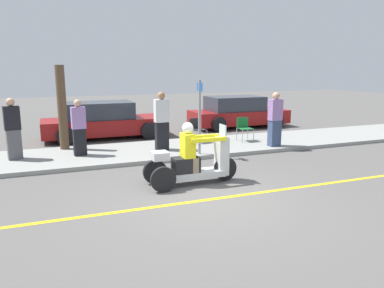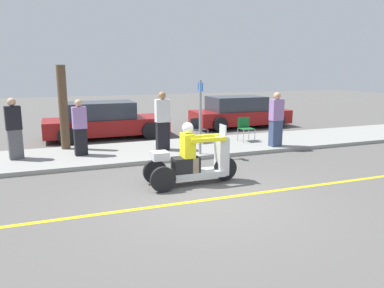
# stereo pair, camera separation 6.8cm
# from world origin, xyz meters

# --- Properties ---
(ground_plane) EXTENTS (60.00, 60.00, 0.00)m
(ground_plane) POSITION_xyz_m (0.00, 0.00, 0.00)
(ground_plane) COLOR #565451
(lane_stripe) EXTENTS (24.00, 0.12, 0.01)m
(lane_stripe) POSITION_xyz_m (0.08, 0.00, 0.00)
(lane_stripe) COLOR gold
(lane_stripe) RESTS_ON ground
(sidewalk_strip) EXTENTS (28.00, 2.80, 0.12)m
(sidewalk_strip) POSITION_xyz_m (0.00, 4.60, 0.06)
(sidewalk_strip) COLOR gray
(sidewalk_strip) RESTS_ON ground
(motorcycle_trike) EXTENTS (2.23, 0.76, 1.46)m
(motorcycle_trike) POSITION_xyz_m (0.09, 1.13, 0.52)
(motorcycle_trike) COLOR black
(motorcycle_trike) RESTS_ON ground
(spectator_end_of_line) EXTENTS (0.46, 0.33, 1.73)m
(spectator_end_of_line) POSITION_xyz_m (-3.90, 4.72, 0.96)
(spectator_end_of_line) COLOR #515156
(spectator_end_of_line) RESTS_ON sidewalk_strip
(spectator_by_tree) EXTENTS (0.44, 0.26, 1.82)m
(spectator_by_tree) POSITION_xyz_m (0.33, 4.41, 1.00)
(spectator_by_tree) COLOR black
(spectator_by_tree) RESTS_ON sidewalk_strip
(spectator_mid_group) EXTENTS (0.44, 0.29, 1.77)m
(spectator_mid_group) POSITION_xyz_m (3.96, 3.64, 0.97)
(spectator_mid_group) COLOR #38476B
(spectator_mid_group) RESTS_ON sidewalk_strip
(spectator_far_back) EXTENTS (0.42, 0.28, 1.65)m
(spectator_far_back) POSITION_xyz_m (-2.14, 4.55, 0.92)
(spectator_far_back) COLOR black
(spectator_far_back) RESTS_ON sidewalk_strip
(folding_chair_set_back) EXTENTS (0.52, 0.52, 0.82)m
(folding_chair_set_back) POSITION_xyz_m (1.83, 5.20, 0.62)
(folding_chair_set_back) COLOR #A5A8AD
(folding_chair_set_back) RESTS_ON sidewalk_strip
(folding_chair_curbside) EXTENTS (0.47, 0.47, 0.82)m
(folding_chair_curbside) POSITION_xyz_m (3.47, 4.80, 0.62)
(folding_chair_curbside) COLOR #A5A8AD
(folding_chair_curbside) RESTS_ON sidewalk_strip
(parked_car_lot_right) EXTENTS (4.62, 1.95, 1.39)m
(parked_car_lot_right) POSITION_xyz_m (-1.01, 7.76, 0.66)
(parked_car_lot_right) COLOR maroon
(parked_car_lot_right) RESTS_ON ground
(parked_car_lot_left) EXTENTS (4.38, 2.01, 1.40)m
(parked_car_lot_left) POSITION_xyz_m (5.06, 8.31, 0.66)
(parked_car_lot_left) COLOR maroon
(parked_car_lot_left) RESTS_ON ground
(tree_trunk) EXTENTS (0.28, 0.28, 2.63)m
(tree_trunk) POSITION_xyz_m (-2.53, 5.66, 1.44)
(tree_trunk) COLOR brown
(tree_trunk) RESTS_ON sidewalk_strip
(street_sign) EXTENTS (0.08, 0.36, 2.20)m
(street_sign) POSITION_xyz_m (1.21, 3.45, 1.32)
(street_sign) COLOR gray
(street_sign) RESTS_ON sidewalk_strip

